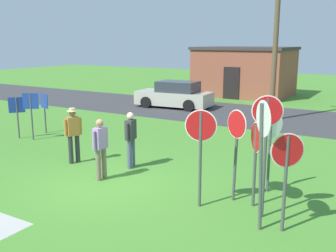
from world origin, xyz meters
The scene contains 18 objects.
ground_plane centered at (0.00, 0.00, 0.00)m, with size 80.00×80.00×0.00m, color #47842D.
street_asphalt centered at (0.00, 11.38, 0.00)m, with size 60.00×6.40×0.01m, color #38383A.
building_background centered at (-2.97, 18.78, 1.69)m, with size 6.36×5.19×3.36m.
utility_pole centered at (1.34, 10.68, 4.19)m, with size 1.80×0.24×8.01m.
parked_car_on_street centered at (-4.54, 11.56, 0.69)m, with size 4.43×2.27×1.51m.
stop_sign_tallest centered at (2.80, -0.10, 1.54)m, with size 0.68×0.26×2.26m.
stop_sign_nearest centered at (3.35, 0.65, 1.48)m, with size 0.59×0.37×2.19m.
stop_sign_leaning_right centered at (3.87, 1.59, 1.41)m, with size 0.42×0.59×2.08m.
stop_sign_rear_left centered at (4.32, -0.52, 1.78)m, with size 0.48×0.57×2.64m.
stop_sign_far_back centered at (4.75, -0.33, 1.36)m, with size 0.54×0.44×2.02m.
stop_sign_rear_right centered at (3.85, 0.54, 1.34)m, with size 0.42×0.57×1.98m.
stop_sign_low_front centered at (4.20, 0.10, 1.76)m, with size 0.61×0.25×2.65m.
person_in_teal centered at (-0.31, 0.12, 0.95)m, with size 0.24×0.57×1.69m.
person_on_left centered at (-2.01, 0.84, 0.98)m, with size 0.35×0.52×1.74m.
person_near_signs centered at (-0.21, 1.37, 0.95)m, with size 0.28×0.56×1.69m.
info_panel_leftmost centered at (-6.12, 2.04, 1.12)m, with size 0.40×0.48×1.63m.
info_panel_middle centered at (-5.95, 3.24, 1.13)m, with size 0.59×0.18×1.64m.
info_panel_rightmost centered at (-5.47, 2.17, 1.25)m, with size 0.52×0.33×1.81m.
Camera 1 is at (6.44, -7.62, 3.71)m, focal length 41.36 mm.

